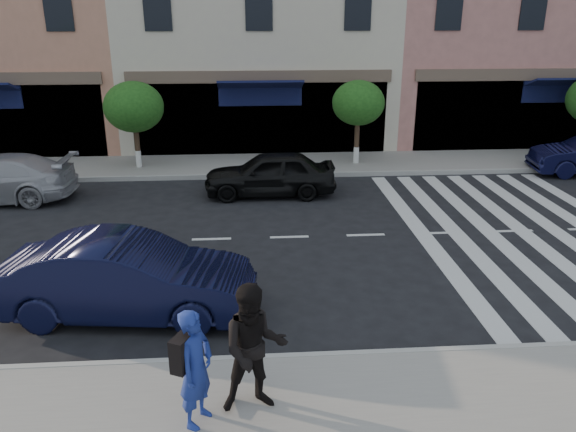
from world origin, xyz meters
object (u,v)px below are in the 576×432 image
object	(u,v)px
photographer	(196,368)
car_near_mid	(128,278)
walker	(254,349)
car_far_mid	(270,174)

from	to	relation	value
photographer	car_near_mid	xyz separation A→B (m)	(-1.55, 3.28, -0.23)
photographer	car_near_mid	world-z (taller)	photographer
photographer	walker	distance (m)	0.83
car_near_mid	car_far_mid	distance (m)	7.88
car_near_mid	car_far_mid	bearing A→B (deg)	-15.85
car_far_mid	photographer	bearing A→B (deg)	-6.85
car_near_mid	walker	bearing A→B (deg)	-135.94
car_near_mid	car_far_mid	size ratio (longest dim) A/B	1.16
walker	car_near_mid	xyz separation A→B (m)	(-2.34, 3.03, -0.34)
photographer	car_near_mid	size ratio (longest dim) A/B	0.36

